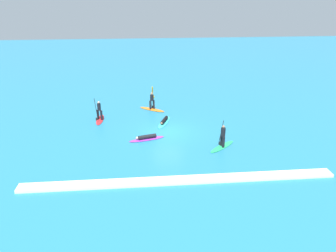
% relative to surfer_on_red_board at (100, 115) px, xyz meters
% --- Properties ---
extents(ground_plane, '(120.00, 120.00, 0.00)m').
position_rel_surfer_on_red_board_xyz_m(ground_plane, '(6.11, -3.27, -0.54)').
color(ground_plane, teal).
rests_on(ground_plane, ground).
extents(surfer_on_red_board, '(0.76, 2.73, 2.21)m').
position_rel_surfer_on_red_board_xyz_m(surfer_on_red_board, '(0.00, 0.00, 0.00)').
color(surfer_on_red_board, red).
rests_on(surfer_on_red_board, ground_plane).
extents(surfer_on_teal_board, '(1.72, 3.13, 0.39)m').
position_rel_surfer_on_red_board_xyz_m(surfer_on_teal_board, '(5.95, -1.21, -0.40)').
color(surfer_on_teal_board, '#33C6CC').
rests_on(surfer_on_teal_board, ground_plane).
extents(surfer_on_purple_board, '(3.02, 1.44, 0.41)m').
position_rel_surfer_on_red_board_xyz_m(surfer_on_purple_board, '(4.22, -4.77, -0.39)').
color(surfer_on_purple_board, purple).
rests_on(surfer_on_purple_board, ground_plane).
extents(surfer_on_green_board, '(2.58, 2.38, 2.16)m').
position_rel_surfer_on_red_board_xyz_m(surfer_on_green_board, '(10.01, -6.72, 0.02)').
color(surfer_on_green_board, '#23B266').
rests_on(surfer_on_green_board, ground_plane).
extents(surfer_on_orange_board, '(2.72, 2.22, 2.20)m').
position_rel_surfer_on_red_board_xyz_m(surfer_on_orange_board, '(5.02, 2.44, -0.03)').
color(surfer_on_orange_board, orange).
rests_on(surfer_on_orange_board, ground_plane).
extents(marker_buoy, '(0.42, 0.42, 1.40)m').
position_rel_surfer_on_red_board_xyz_m(marker_buoy, '(5.27, 6.50, -0.28)').
color(marker_buoy, yellow).
rests_on(marker_buoy, ground_plane).
extents(wave_crest, '(20.06, 0.90, 0.18)m').
position_rel_surfer_on_red_board_xyz_m(wave_crest, '(6.11, -11.40, -0.45)').
color(wave_crest, white).
rests_on(wave_crest, ground_plane).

